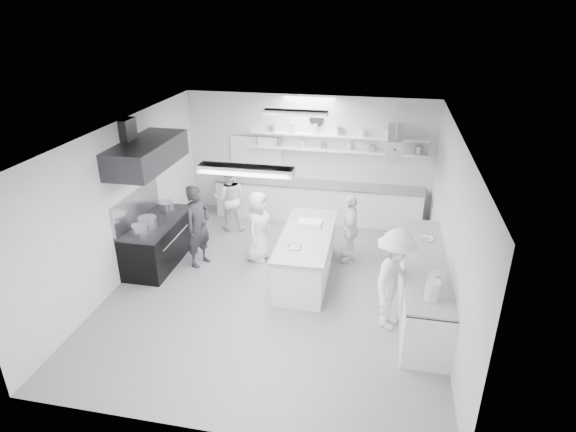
% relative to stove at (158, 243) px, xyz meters
% --- Properties ---
extents(floor, '(6.00, 7.00, 0.02)m').
position_rel_stove_xyz_m(floor, '(2.60, -0.40, -0.46)').
color(floor, gray).
rests_on(floor, ground).
extents(ceiling, '(6.00, 7.00, 0.02)m').
position_rel_stove_xyz_m(ceiling, '(2.60, -0.40, 2.56)').
color(ceiling, silver).
rests_on(ceiling, wall_back).
extents(wall_back, '(6.00, 0.04, 3.00)m').
position_rel_stove_xyz_m(wall_back, '(2.60, 3.10, 1.05)').
color(wall_back, silver).
rests_on(wall_back, floor).
extents(wall_front, '(6.00, 0.04, 3.00)m').
position_rel_stove_xyz_m(wall_front, '(2.60, -3.90, 1.05)').
color(wall_front, silver).
rests_on(wall_front, floor).
extents(wall_left, '(0.04, 7.00, 3.00)m').
position_rel_stove_xyz_m(wall_left, '(-0.40, -0.40, 1.05)').
color(wall_left, silver).
rests_on(wall_left, floor).
extents(wall_right, '(0.04, 7.00, 3.00)m').
position_rel_stove_xyz_m(wall_right, '(5.60, -0.40, 1.05)').
color(wall_right, silver).
rests_on(wall_right, floor).
extents(stove, '(0.80, 1.80, 0.90)m').
position_rel_stove_xyz_m(stove, '(0.00, 0.00, 0.00)').
color(stove, black).
rests_on(stove, floor).
extents(exhaust_hood, '(0.85, 2.00, 0.50)m').
position_rel_stove_xyz_m(exhaust_hood, '(0.00, -0.00, 1.90)').
color(exhaust_hood, '#29292C').
rests_on(exhaust_hood, wall_left).
extents(back_counter, '(5.00, 0.60, 0.92)m').
position_rel_stove_xyz_m(back_counter, '(2.90, 2.80, 0.01)').
color(back_counter, white).
rests_on(back_counter, floor).
extents(shelf_lower, '(4.20, 0.26, 0.04)m').
position_rel_stove_xyz_m(shelf_lower, '(3.30, 2.97, 1.30)').
color(shelf_lower, white).
rests_on(shelf_lower, wall_back).
extents(shelf_upper, '(4.20, 0.26, 0.04)m').
position_rel_stove_xyz_m(shelf_upper, '(3.30, 2.97, 1.65)').
color(shelf_upper, white).
rests_on(shelf_upper, wall_back).
extents(pass_through_window, '(1.30, 0.04, 1.00)m').
position_rel_stove_xyz_m(pass_through_window, '(1.30, 3.08, 1.00)').
color(pass_through_window, black).
rests_on(pass_through_window, wall_back).
extents(wall_clock, '(0.32, 0.05, 0.32)m').
position_rel_stove_xyz_m(wall_clock, '(2.80, 3.06, 2.00)').
color(wall_clock, white).
rests_on(wall_clock, wall_back).
extents(right_counter, '(0.74, 3.30, 0.94)m').
position_rel_stove_xyz_m(right_counter, '(5.25, -0.60, 0.02)').
color(right_counter, white).
rests_on(right_counter, floor).
extents(pot_rack, '(0.30, 1.60, 0.40)m').
position_rel_stove_xyz_m(pot_rack, '(4.60, 2.00, 1.85)').
color(pot_rack, '#9FA0A6').
rests_on(pot_rack, ceiling).
extents(light_fixture_front, '(1.30, 0.25, 0.10)m').
position_rel_stove_xyz_m(light_fixture_front, '(2.60, -2.20, 2.49)').
color(light_fixture_front, white).
rests_on(light_fixture_front, ceiling).
extents(light_fixture_rear, '(1.30, 0.25, 0.10)m').
position_rel_stove_xyz_m(light_fixture_rear, '(2.60, 1.40, 2.49)').
color(light_fixture_rear, white).
rests_on(light_fixture_rear, ceiling).
extents(prep_island, '(0.90, 2.37, 0.87)m').
position_rel_stove_xyz_m(prep_island, '(3.07, 0.09, -0.02)').
color(prep_island, white).
rests_on(prep_island, floor).
extents(stove_pot, '(0.35, 0.35, 0.25)m').
position_rel_stove_xyz_m(stove_pot, '(0.00, -0.29, 0.58)').
color(stove_pot, '#9FA0A6').
rests_on(stove_pot, stove).
extents(cook_stove, '(0.61, 0.73, 1.71)m').
position_rel_stove_xyz_m(cook_stove, '(0.86, 0.12, 0.41)').
color(cook_stove, '#27272A').
rests_on(cook_stove, floor).
extents(cook_back, '(0.87, 0.74, 1.55)m').
position_rel_stove_xyz_m(cook_back, '(0.96, 1.86, 0.32)').
color(cook_back, white).
rests_on(cook_back, floor).
extents(cook_island_left, '(0.59, 0.80, 1.50)m').
position_rel_stove_xyz_m(cook_island_left, '(1.98, 0.58, 0.30)').
color(cook_island_left, white).
rests_on(cook_island_left, floor).
extents(cook_island_right, '(0.37, 0.87, 1.47)m').
position_rel_stove_xyz_m(cook_island_right, '(3.85, 0.88, 0.28)').
color(cook_island_right, white).
rests_on(cook_island_right, floor).
extents(cook_right, '(0.99, 1.29, 1.75)m').
position_rel_stove_xyz_m(cook_right, '(4.72, -1.19, 0.43)').
color(cook_right, white).
rests_on(cook_right, floor).
extents(bowl_island_a, '(0.29, 0.29, 0.07)m').
position_rel_stove_xyz_m(bowl_island_a, '(2.95, -0.50, 0.45)').
color(bowl_island_a, '#9FA0A6').
rests_on(bowl_island_a, prep_island).
extents(bowl_island_b, '(0.21, 0.21, 0.06)m').
position_rel_stove_xyz_m(bowl_island_b, '(3.24, -0.14, 0.45)').
color(bowl_island_b, white).
rests_on(bowl_island_b, prep_island).
extents(bowl_right, '(0.28, 0.28, 0.06)m').
position_rel_stove_xyz_m(bowl_right, '(5.28, 0.18, 0.52)').
color(bowl_right, white).
rests_on(bowl_right, right_counter).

